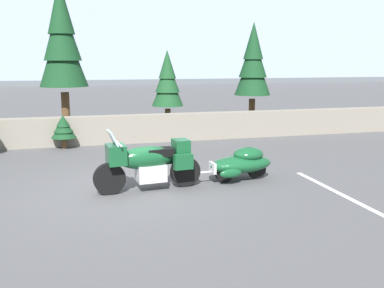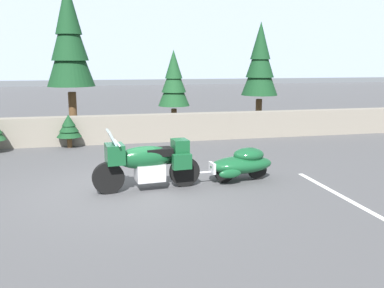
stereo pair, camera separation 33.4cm
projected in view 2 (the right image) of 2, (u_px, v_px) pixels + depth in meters
name	position (u px, v px, depth m)	size (l,w,h in m)	color
ground_plane	(127.00, 189.00, 9.20)	(80.00, 80.00, 0.00)	#4C4C4F
stone_guard_wall	(121.00, 129.00, 14.29)	(24.00, 0.50, 0.93)	gray
distant_ridgeline	(94.00, 38.00, 98.91)	(240.00, 80.00, 16.00)	#99A8BF
touring_motorcycle	(147.00, 161.00, 9.02)	(2.31, 0.88, 1.33)	black
car_shaped_trailer	(242.00, 163.00, 9.74)	(2.23, 0.87, 0.76)	black
pine_tree_tall	(69.00, 39.00, 15.19)	(1.70, 1.70, 5.51)	brown
pine_tree_secondary	(260.00, 63.00, 16.72)	(1.43, 1.43, 4.20)	brown
pine_tree_far_right	(174.00, 81.00, 16.18)	(1.20, 1.20, 3.12)	brown
pine_sapling_near	(69.00, 127.00, 13.46)	(0.78, 0.78, 1.06)	brown
parking_stripe_marker	(341.00, 196.00, 8.68)	(0.12, 3.60, 0.01)	silver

